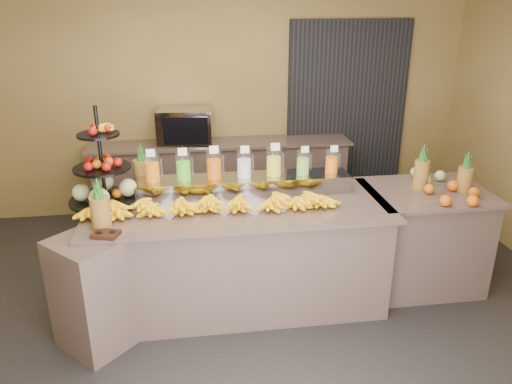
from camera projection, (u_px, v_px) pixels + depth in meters
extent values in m
plane|color=black|center=(244.00, 321.00, 4.19)|extent=(6.00, 6.00, 0.00)
cube|color=olive|center=(218.00, 98.00, 5.99)|extent=(6.00, 0.02, 2.80)
cube|color=black|center=(347.00, 112.00, 6.23)|extent=(1.50, 0.06, 2.20)
cube|color=gray|center=(240.00, 257.00, 4.30)|extent=(2.40, 0.90, 0.90)
cube|color=gray|center=(239.00, 207.00, 4.13)|extent=(2.50, 1.00, 0.03)
cube|color=gray|center=(95.00, 292.00, 3.78)|extent=(0.71, 0.71, 0.90)
cube|color=gray|center=(421.00, 239.00, 4.62)|extent=(1.00, 0.80, 0.90)
cube|color=gray|center=(427.00, 192.00, 4.45)|extent=(1.08, 0.88, 0.03)
cube|color=gray|center=(222.00, 180.00, 6.10)|extent=(3.00, 0.50, 0.90)
cube|color=gray|center=(221.00, 143.00, 5.93)|extent=(3.10, 0.55, 0.03)
cube|color=gray|center=(244.00, 185.00, 4.37)|extent=(1.85, 0.30, 0.15)
cylinder|color=silver|center=(152.00, 168.00, 4.19)|extent=(0.13, 0.13, 0.23)
cylinder|color=#D26D06|center=(153.00, 172.00, 4.21)|extent=(0.12, 0.12, 0.16)
cylinder|color=gray|center=(150.00, 162.00, 4.18)|extent=(0.01, 0.01, 0.28)
cube|color=white|center=(150.00, 153.00, 4.08)|extent=(0.07, 0.02, 0.06)
cylinder|color=silver|center=(183.00, 167.00, 4.23)|extent=(0.13, 0.13, 0.23)
cylinder|color=#51C11D|center=(184.00, 171.00, 4.24)|extent=(0.12, 0.12, 0.16)
cylinder|color=gray|center=(181.00, 160.00, 4.21)|extent=(0.01, 0.01, 0.28)
cube|color=white|center=(182.00, 152.00, 4.12)|extent=(0.07, 0.02, 0.06)
cylinder|color=silver|center=(214.00, 165.00, 4.26)|extent=(0.13, 0.13, 0.24)
cylinder|color=#D85800|center=(214.00, 169.00, 4.27)|extent=(0.12, 0.12, 0.16)
cylinder|color=gray|center=(212.00, 158.00, 4.25)|extent=(0.01, 0.01, 0.28)
cube|color=white|center=(214.00, 150.00, 4.15)|extent=(0.08, 0.02, 0.07)
cylinder|color=silver|center=(244.00, 164.00, 4.30)|extent=(0.13, 0.13, 0.23)
cylinder|color=silver|center=(244.00, 168.00, 4.31)|extent=(0.12, 0.12, 0.16)
cylinder|color=gray|center=(242.00, 158.00, 4.28)|extent=(0.01, 0.01, 0.27)
cube|color=white|center=(245.00, 150.00, 4.19)|extent=(0.07, 0.02, 0.06)
cylinder|color=silver|center=(274.00, 162.00, 4.33)|extent=(0.13, 0.13, 0.24)
cylinder|color=yellow|center=(274.00, 166.00, 4.34)|extent=(0.12, 0.12, 0.17)
cylinder|color=gray|center=(272.00, 156.00, 4.32)|extent=(0.01, 0.01, 0.29)
cube|color=white|center=(275.00, 147.00, 4.22)|extent=(0.08, 0.02, 0.07)
cylinder|color=silver|center=(303.00, 162.00, 4.37)|extent=(0.11, 0.11, 0.21)
cylinder|color=#78B638|center=(303.00, 166.00, 4.38)|extent=(0.11, 0.11, 0.14)
cylinder|color=gray|center=(301.00, 157.00, 4.36)|extent=(0.01, 0.01, 0.25)
cube|color=white|center=(305.00, 149.00, 4.27)|extent=(0.07, 0.02, 0.06)
cylinder|color=silver|center=(332.00, 161.00, 4.40)|extent=(0.11, 0.11, 0.21)
cylinder|color=#E66303|center=(331.00, 165.00, 4.42)|extent=(0.11, 0.11, 0.14)
cylinder|color=gray|center=(330.00, 156.00, 4.39)|extent=(0.01, 0.01, 0.24)
cube|color=white|center=(334.00, 149.00, 4.31)|extent=(0.07, 0.02, 0.06)
ellipsoid|color=yellow|center=(91.00, 210.00, 3.90)|extent=(0.26, 0.19, 0.11)
ellipsoid|color=yellow|center=(122.00, 209.00, 3.93)|extent=(0.26, 0.19, 0.11)
ellipsoid|color=yellow|center=(152.00, 207.00, 3.96)|extent=(0.26, 0.19, 0.11)
ellipsoid|color=yellow|center=(181.00, 205.00, 3.99)|extent=(0.26, 0.19, 0.11)
ellipsoid|color=yellow|center=(211.00, 204.00, 4.02)|extent=(0.26, 0.19, 0.11)
ellipsoid|color=yellow|center=(239.00, 202.00, 4.05)|extent=(0.26, 0.19, 0.11)
ellipsoid|color=yellow|center=(268.00, 200.00, 4.08)|extent=(0.26, 0.19, 0.11)
ellipsoid|color=yellow|center=(296.00, 199.00, 4.11)|extent=(0.26, 0.19, 0.11)
ellipsoid|color=yellow|center=(323.00, 197.00, 4.15)|extent=(0.26, 0.19, 0.11)
ellipsoid|color=yellow|center=(114.00, 200.00, 3.89)|extent=(0.21, 0.17, 0.10)
ellipsoid|color=yellow|center=(147.00, 198.00, 3.93)|extent=(0.21, 0.17, 0.10)
ellipsoid|color=yellow|center=(179.00, 197.00, 3.96)|extent=(0.21, 0.17, 0.10)
ellipsoid|color=yellow|center=(210.00, 195.00, 3.99)|extent=(0.21, 0.17, 0.10)
ellipsoid|color=yellow|center=(241.00, 193.00, 4.03)|extent=(0.21, 0.17, 0.10)
ellipsoid|color=yellow|center=(272.00, 192.00, 4.06)|extent=(0.21, 0.17, 0.10)
ellipsoid|color=yellow|center=(302.00, 190.00, 4.09)|extent=(0.21, 0.17, 0.10)
cylinder|color=black|center=(101.00, 157.00, 3.99)|extent=(0.03, 0.03, 0.83)
cylinder|color=black|center=(106.00, 200.00, 4.12)|extent=(0.68, 0.68, 0.02)
cylinder|color=black|center=(102.00, 168.00, 4.02)|extent=(0.53, 0.53, 0.02)
cylinder|color=black|center=(98.00, 135.00, 3.92)|extent=(0.38, 0.38, 0.02)
sphere|color=#B5C084|center=(128.00, 188.00, 4.11)|extent=(0.16, 0.16, 0.16)
sphere|color=maroon|center=(118.00, 162.00, 4.02)|extent=(0.07, 0.07, 0.07)
sphere|color=orange|center=(94.00, 194.00, 4.09)|extent=(0.08, 0.08, 0.08)
cube|color=black|center=(106.00, 234.00, 3.59)|extent=(0.22, 0.19, 0.03)
cylinder|color=brown|center=(101.00, 213.00, 3.68)|extent=(0.14, 0.14, 0.24)
cone|color=#1C4918|center=(97.00, 187.00, 3.61)|extent=(0.07, 0.07, 0.16)
cylinder|color=brown|center=(143.00, 175.00, 4.42)|extent=(0.15, 0.15, 0.28)
cone|color=#1C4918|center=(141.00, 151.00, 4.34)|extent=(0.07, 0.07, 0.16)
cylinder|color=brown|center=(421.00, 175.00, 4.44)|extent=(0.14, 0.14, 0.26)
cylinder|color=brown|center=(465.00, 179.00, 4.40)|extent=(0.13, 0.13, 0.22)
ellipsoid|color=orange|center=(452.00, 193.00, 4.24)|extent=(0.39, 0.26, 0.10)
cube|color=gray|center=(185.00, 126.00, 5.79)|extent=(0.66, 0.50, 0.42)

